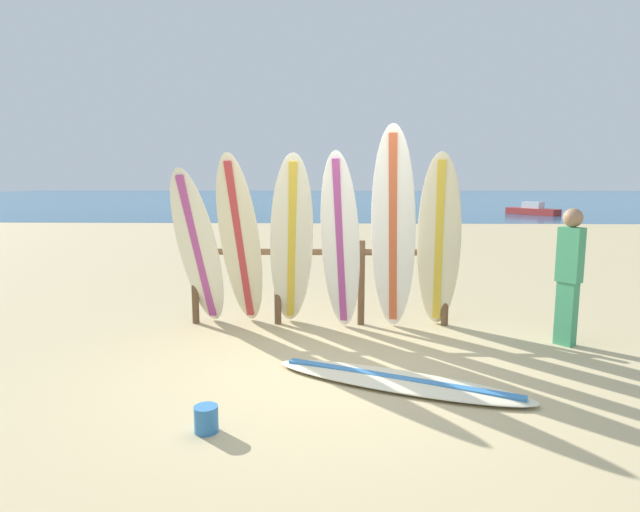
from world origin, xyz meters
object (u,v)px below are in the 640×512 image
at_px(surfboard_rack, 319,271).
at_px(surfboard_leaning_center, 340,244).
at_px(small_boat_offshore, 533,210).
at_px(surfboard_leaning_left, 241,244).
at_px(beachgoer_standing, 569,271).
at_px(surfboard_leaning_right, 439,244).
at_px(surfboard_leaning_center_left, 292,244).
at_px(sand_bucket, 206,419).
at_px(surfboard_leaning_center_right, 393,232).
at_px(surfboard_lying_on_sand, 398,381).
at_px(surfboard_leaning_far_left, 198,250).

distance_m(surfboard_rack, surfboard_leaning_center, 0.60).
bearing_deg(small_boat_offshore, surfboard_rack, -116.33).
xyz_separation_m(surfboard_leaning_left, beachgoer_standing, (3.78, -0.44, -0.23)).
xyz_separation_m(surfboard_leaning_center, beachgoer_standing, (2.56, -0.40, -0.25)).
bearing_deg(small_boat_offshore, surfboard_leaning_left, -117.88).
bearing_deg(surfboard_rack, surfboard_leaning_right, -10.18).
relative_size(surfboard_leaning_center_left, sand_bucket, 10.96).
relative_size(surfboard_leaning_center_left, surfboard_leaning_center_right, 0.87).
bearing_deg(surfboard_leaning_center, surfboard_leaning_center_right, 1.17).
height_order(surfboard_leaning_center_right, small_boat_offshore, surfboard_leaning_center_right).
bearing_deg(surfboard_lying_on_sand, surfboard_leaning_center_right, 86.03).
bearing_deg(surfboard_rack, surfboard_leaning_center_left, -137.35).
distance_m(surfboard_rack, surfboard_leaning_far_left, 1.55).
bearing_deg(surfboard_leaning_center, surfboard_leaning_far_left, 176.86).
distance_m(beachgoer_standing, small_boat_offshore, 24.82).
relative_size(surfboard_rack, surfboard_leaning_center, 1.52).
bearing_deg(surfboard_leaning_center, surfboard_lying_on_sand, -72.42).
xyz_separation_m(surfboard_leaning_left, surfboard_leaning_center_left, (0.62, 0.03, 0.00)).
xyz_separation_m(surfboard_leaning_center, surfboard_leaning_center_right, (0.63, 0.01, 0.15)).
height_order(surfboard_leaning_center_right, surfboard_lying_on_sand, surfboard_leaning_center_right).
bearing_deg(surfboard_leaning_center_right, surfboard_leaning_far_left, 178.00).
relative_size(surfboard_leaning_far_left, surfboard_leaning_center, 0.92).
bearing_deg(surfboard_leaning_left, beachgoer_standing, -6.60).
bearing_deg(surfboard_rack, sand_bucket, -104.19).
bearing_deg(sand_bucket, surfboard_leaning_right, 50.51).
bearing_deg(sand_bucket, small_boat_offshore, 64.97).
distance_m(surfboard_leaning_center, surfboard_leaning_right, 1.21).
height_order(surfboard_leaning_right, surfboard_lying_on_sand, surfboard_leaning_right).
relative_size(surfboard_leaning_center, beachgoer_standing, 1.42).
bearing_deg(sand_bucket, surfboard_leaning_center, 68.62).
distance_m(surfboard_leaning_center_right, surfboard_leaning_right, 0.59).
bearing_deg(surfboard_leaning_left, sand_bucket, -85.52).
bearing_deg(beachgoer_standing, surfboard_leaning_center, 171.02).
bearing_deg(surfboard_rack, surfboard_leaning_far_left, -169.80).
bearing_deg(surfboard_leaning_center_right, small_boat_offshore, 65.87).
height_order(surfboard_leaning_center_left, surfboard_leaning_center_right, surfboard_leaning_center_right).
distance_m(surfboard_leaning_far_left, surfboard_leaning_right, 2.96).
bearing_deg(surfboard_leaning_far_left, beachgoer_standing, -6.62).
relative_size(surfboard_leaning_center_left, surfboard_leaning_center, 0.99).
bearing_deg(beachgoer_standing, surfboard_leaning_left, 173.40).
bearing_deg(surfboard_leaning_far_left, surfboard_rack, 10.20).
bearing_deg(beachgoer_standing, surfboard_leaning_far_left, 173.38).
bearing_deg(surfboard_leaning_center_right, surfboard_leaning_right, 8.82).
bearing_deg(surfboard_leaning_far_left, surfboard_leaning_center_right, -2.00).
distance_m(surfboard_leaning_center, surfboard_leaning_center_right, 0.65).
height_order(surfboard_leaning_left, small_boat_offshore, surfboard_leaning_left).
height_order(surfboard_rack, surfboard_leaning_left, surfboard_leaning_left).
bearing_deg(surfboard_leaning_left, small_boat_offshore, 62.12).
bearing_deg(surfboard_leaning_center_left, surfboard_leaning_center, -5.84).
bearing_deg(surfboard_leaning_right, small_boat_offshore, 66.98).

